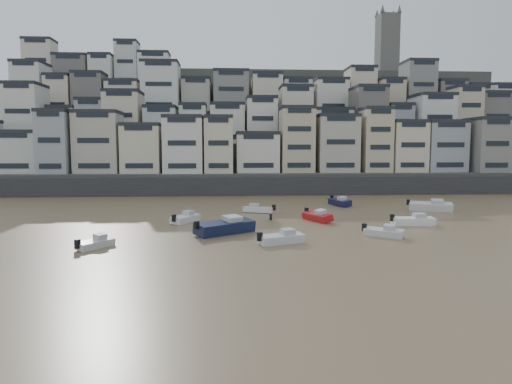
{
  "coord_description": "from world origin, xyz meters",
  "views": [
    {
      "loc": [
        5.1,
        -22.51,
        9.12
      ],
      "look_at": [
        8.43,
        30.0,
        4.0
      ],
      "focal_mm": 32.0,
      "sensor_mm": 36.0,
      "label": 1
    }
  ],
  "objects": [
    {
      "name": "boat_b",
      "position": [
        21.11,
        22.7,
        0.59
      ],
      "size": [
        4.34,
        3.69,
        1.18
      ],
      "primitive_type": null,
      "rotation": [
        0.0,
        0.0,
        -0.63
      ],
      "color": "silver",
      "rests_on": "ground"
    },
    {
      "name": "boat_c",
      "position": [
        4.82,
        25.41,
        1.0
      ],
      "size": [
        7.35,
        6.13,
        1.99
      ],
      "primitive_type": null,
      "rotation": [
        0.0,
        0.0,
        0.61
      ],
      "color": "#131B3D",
      "rests_on": "ground"
    },
    {
      "name": "person_pink",
      "position": [
        10.58,
        34.41,
        0.87
      ],
      "size": [
        0.44,
        0.44,
        1.74
      ],
      "primitive_type": null,
      "color": "#EEA8B4",
      "rests_on": "ground"
    },
    {
      "name": "boat_f",
      "position": [
        -0.03,
        33.06,
        0.67
      ],
      "size": [
        3.85,
        5.08,
        1.34
      ],
      "primitive_type": null,
      "rotation": [
        0.0,
        0.0,
        1.05
      ],
      "color": "white",
      "rests_on": "ground"
    },
    {
      "name": "boat_e",
      "position": [
        16.32,
        33.3,
        0.7
      ],
      "size": [
        3.61,
        5.4,
        1.41
      ],
      "primitive_type": null,
      "rotation": [
        0.0,
        0.0,
        -1.16
      ],
      "color": "#AD1519",
      "rests_on": "ground"
    },
    {
      "name": "boat_h",
      "position": [
        9.51,
        41.09,
        0.65
      ],
      "size": [
        4.98,
        3.28,
        1.3
      ],
      "primitive_type": null,
      "rotation": [
        0.0,
        0.0,
        2.74
      ],
      "color": "silver",
      "rests_on": "ground"
    },
    {
      "name": "boat_g",
      "position": [
        34.37,
        40.98,
        0.88
      ],
      "size": [
        6.82,
        4.24,
        1.77
      ],
      "primitive_type": null,
      "rotation": [
        0.0,
        0.0,
        -0.35
      ],
      "color": "silver",
      "rests_on": "ground"
    },
    {
      "name": "boat_a",
      "position": [
        10.25,
        20.08,
        0.67
      ],
      "size": [
        5.14,
        3.32,
        1.34
      ],
      "primitive_type": null,
      "rotation": [
        0.0,
        0.0,
        0.38
      ],
      "color": "silver",
      "rests_on": "ground"
    },
    {
      "name": "hillside",
      "position": [
        14.73,
        104.84,
        13.01
      ],
      "size": [
        141.04,
        66.0,
        50.0
      ],
      "color": "#4C4C47",
      "rests_on": "ground"
    },
    {
      "name": "ground",
      "position": [
        0.0,
        0.0,
        0.0
      ],
      "size": [
        400.0,
        400.0,
        0.0
      ],
      "primitive_type": "plane",
      "color": "olive",
      "rests_on": "ground"
    },
    {
      "name": "harbor_wall",
      "position": [
        10.0,
        65.0,
        1.75
      ],
      "size": [
        140.0,
        3.0,
        3.5
      ],
      "primitive_type": "cube",
      "color": "#38383A",
      "rests_on": "ground"
    },
    {
      "name": "boat_d",
      "position": [
        26.99,
        29.38,
        0.73
      ],
      "size": [
        5.39,
        1.89,
        1.46
      ],
      "primitive_type": null,
      "rotation": [
        0.0,
        0.0,
        -0.03
      ],
      "color": "white",
      "rests_on": "ground"
    },
    {
      "name": "boat_j",
      "position": [
        -6.93,
        19.22,
        0.55
      ],
      "size": [
        3.38,
        4.01,
        1.09
      ],
      "primitive_type": null,
      "rotation": [
        0.0,
        0.0,
        0.95
      ],
      "color": "silver",
      "rests_on": "ground"
    },
    {
      "name": "boat_i",
      "position": [
        22.83,
        48.03,
        0.74
      ],
      "size": [
        3.16,
        5.69,
        1.48
      ],
      "primitive_type": null,
      "rotation": [
        0.0,
        0.0,
        -1.3
      ],
      "color": "#13143C",
      "rests_on": "ground"
    }
  ]
}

